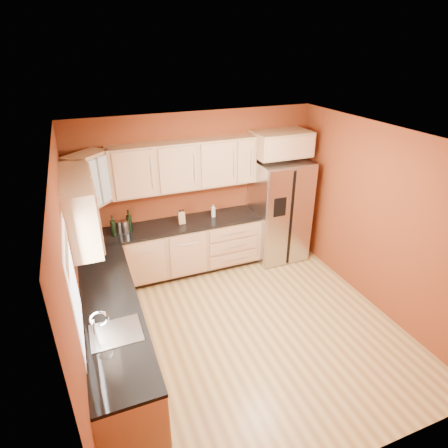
# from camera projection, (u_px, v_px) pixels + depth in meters

# --- Properties ---
(floor) EXTENTS (4.00, 4.00, 0.00)m
(floor) POSITION_uv_depth(u_px,v_px,m) (246.00, 329.00, 5.13)
(floor) COLOR #9E733D
(floor) RESTS_ON ground
(ceiling) EXTENTS (4.00, 4.00, 0.00)m
(ceiling) POSITION_uv_depth(u_px,v_px,m) (252.00, 140.00, 3.98)
(ceiling) COLOR white
(ceiling) RESTS_ON wall_back
(wall_back) EXTENTS (4.00, 0.04, 2.60)m
(wall_back) POSITION_uv_depth(u_px,v_px,m) (198.00, 191.00, 6.23)
(wall_back) COLOR maroon
(wall_back) RESTS_ON floor
(wall_front) EXTENTS (4.00, 0.04, 2.60)m
(wall_front) POSITION_uv_depth(u_px,v_px,m) (359.00, 365.00, 2.89)
(wall_front) COLOR maroon
(wall_front) RESTS_ON floor
(wall_left) EXTENTS (0.04, 4.00, 2.60)m
(wall_left) POSITION_uv_depth(u_px,v_px,m) (75.00, 281.00, 3.89)
(wall_left) COLOR maroon
(wall_left) RESTS_ON floor
(wall_right) EXTENTS (0.04, 4.00, 2.60)m
(wall_right) POSITION_uv_depth(u_px,v_px,m) (379.00, 220.00, 5.22)
(wall_right) COLOR maroon
(wall_right) RESTS_ON floor
(base_cabinets_back) EXTENTS (2.90, 0.60, 0.88)m
(base_cabinets_back) POSITION_uv_depth(u_px,v_px,m) (173.00, 251.00, 6.17)
(base_cabinets_back) COLOR #AE7C54
(base_cabinets_back) RESTS_ON floor
(base_cabinets_left) EXTENTS (0.60, 2.80, 0.88)m
(base_cabinets_left) POSITION_uv_depth(u_px,v_px,m) (115.00, 337.00, 4.37)
(base_cabinets_left) COLOR #AE7C54
(base_cabinets_left) RESTS_ON floor
(countertop_back) EXTENTS (2.90, 0.62, 0.04)m
(countertop_back) POSITION_uv_depth(u_px,v_px,m) (172.00, 226.00, 5.96)
(countertop_back) COLOR black
(countertop_back) RESTS_ON base_cabinets_back
(countertop_left) EXTENTS (0.62, 2.80, 0.04)m
(countertop_left) POSITION_uv_depth(u_px,v_px,m) (111.00, 305.00, 4.17)
(countertop_left) COLOR black
(countertop_left) RESTS_ON base_cabinets_left
(upper_cabinets_back) EXTENTS (2.30, 0.33, 0.75)m
(upper_cabinets_back) POSITION_uv_depth(u_px,v_px,m) (185.00, 165.00, 5.77)
(upper_cabinets_back) COLOR #AE7C54
(upper_cabinets_back) RESTS_ON wall_back
(upper_cabinets_left) EXTENTS (0.33, 1.35, 0.75)m
(upper_cabinets_left) POSITION_uv_depth(u_px,v_px,m) (80.00, 207.00, 4.32)
(upper_cabinets_left) COLOR #AE7C54
(upper_cabinets_left) RESTS_ON wall_left
(corner_upper_cabinet) EXTENTS (0.67, 0.67, 0.75)m
(corner_upper_cabinet) POSITION_uv_depth(u_px,v_px,m) (89.00, 180.00, 5.17)
(corner_upper_cabinet) COLOR #AE7C54
(corner_upper_cabinet) RESTS_ON wall_back
(over_fridge_cabinet) EXTENTS (0.92, 0.60, 0.40)m
(over_fridge_cabinet) POSITION_uv_depth(u_px,v_px,m) (281.00, 143.00, 6.09)
(over_fridge_cabinet) COLOR #AE7C54
(over_fridge_cabinet) RESTS_ON wall_back
(refrigerator) EXTENTS (0.90, 0.75, 1.78)m
(refrigerator) POSITION_uv_depth(u_px,v_px,m) (279.00, 210.00, 6.54)
(refrigerator) COLOR #B6B6BB
(refrigerator) RESTS_ON floor
(window) EXTENTS (0.03, 0.90, 1.00)m
(window) POSITION_uv_depth(u_px,v_px,m) (74.00, 288.00, 3.37)
(window) COLOR white
(window) RESTS_ON wall_left
(sink_faucet) EXTENTS (0.50, 0.42, 0.30)m
(sink_faucet) POSITION_uv_depth(u_px,v_px,m) (114.00, 321.00, 3.68)
(sink_faucet) COLOR silver
(sink_faucet) RESTS_ON countertop_left
(canister_left) EXTENTS (0.15, 0.15, 0.20)m
(canister_left) POSITION_uv_depth(u_px,v_px,m) (125.00, 227.00, 5.67)
(canister_left) COLOR #B6B6BB
(canister_left) RESTS_ON countertop_back
(canister_right) EXTENTS (0.13, 0.13, 0.18)m
(canister_right) POSITION_uv_depth(u_px,v_px,m) (120.00, 227.00, 5.69)
(canister_right) COLOR #B6B6BB
(canister_right) RESTS_ON countertop_back
(wine_bottle_a) EXTENTS (0.09, 0.09, 0.33)m
(wine_bottle_a) POSITION_uv_depth(u_px,v_px,m) (113.00, 225.00, 5.56)
(wine_bottle_a) COLOR black
(wine_bottle_a) RESTS_ON countertop_back
(wine_bottle_b) EXTENTS (0.10, 0.10, 0.36)m
(wine_bottle_b) POSITION_uv_depth(u_px,v_px,m) (129.00, 221.00, 5.67)
(wine_bottle_b) COLOR black
(wine_bottle_b) RESTS_ON countertop_back
(knife_block) EXTENTS (0.11, 0.10, 0.20)m
(knife_block) POSITION_uv_depth(u_px,v_px,m) (182.00, 218.00, 5.96)
(knife_block) COLOR #A97A52
(knife_block) RESTS_ON countertop_back
(soap_dispenser) EXTENTS (0.08, 0.08, 0.21)m
(soap_dispenser) POSITION_uv_depth(u_px,v_px,m) (213.00, 211.00, 6.19)
(soap_dispenser) COLOR silver
(soap_dispenser) RESTS_ON countertop_back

